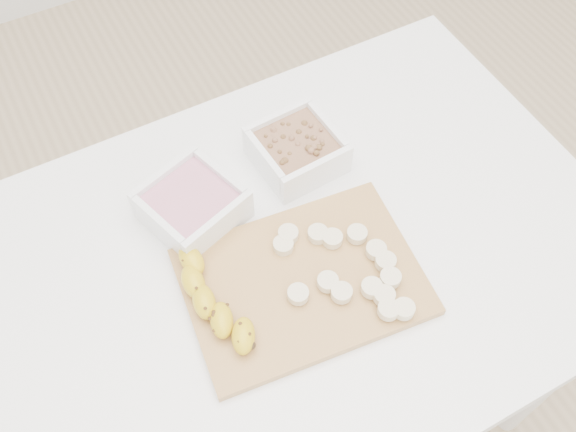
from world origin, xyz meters
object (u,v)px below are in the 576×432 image
cutting_board (303,282)px  banana (214,301)px  table (297,281)px  bowl_yogurt (192,205)px  bowl_granola (297,149)px

cutting_board → banana: bearing=170.8°
cutting_board → banana: size_ratio=1.82×
table → banana: banana is taller
bowl_yogurt → bowl_granola: bowl_yogurt is taller
table → bowl_granola: 0.22m
bowl_granola → banana: size_ratio=0.74×
banana → bowl_yogurt: bearing=82.5°
bowl_yogurt → cutting_board: bearing=-63.4°
table → cutting_board: size_ratio=2.93×
table → bowl_yogurt: size_ratio=5.88×
bowl_granola → banana: 0.30m
bowl_yogurt → cutting_board: bowl_yogurt is taller
cutting_board → bowl_yogurt: bearing=116.6°
cutting_board → banana: 0.13m
bowl_yogurt → cutting_board: 0.21m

